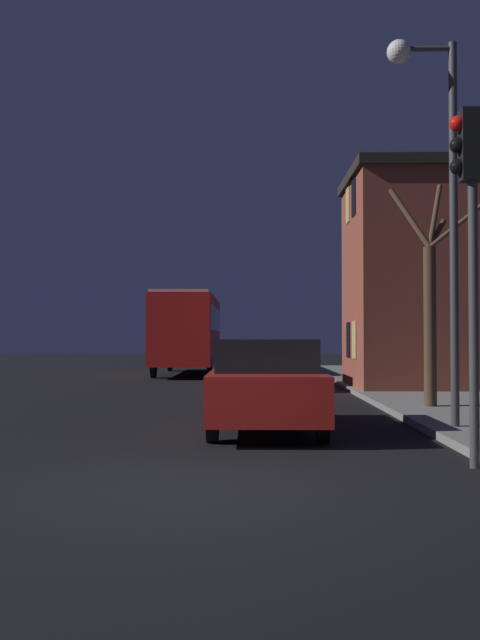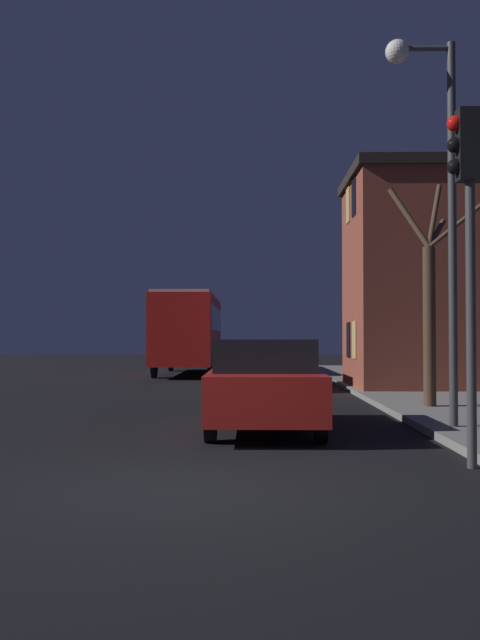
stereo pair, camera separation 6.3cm
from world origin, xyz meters
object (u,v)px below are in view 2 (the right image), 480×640
car_near_lane (264,384)px  car_mid_lane (273,365)px  bus (189,327)px  traffic_light (468,210)px  streetlamp (433,166)px  bare_tree (430,299)px

car_near_lane → car_mid_lane: (0.48, 10.36, -0.07)m
bus → car_mid_lane: bus is taller
bus → car_mid_lane: 9.26m
traffic_light → bus: size_ratio=0.49×
car_near_lane → streetlamp: bearing=-8.6°
bare_tree → car_mid_lane: (-3.17, 7.23, -1.69)m
bare_tree → car_near_lane: (-3.65, -3.13, -1.63)m
car_near_lane → car_mid_lane: size_ratio=0.97×
bare_tree → car_mid_lane: bare_tree is taller
streetlamp → bus: bearing=106.7°
streetlamp → car_mid_lane: 11.65m
traffic_light → car_mid_lane: (-1.98, 13.85, -2.44)m
car_near_lane → bare_tree: bearing=40.6°
traffic_light → bare_tree: bare_tree is taller
traffic_light → bare_tree: size_ratio=0.90×
car_near_lane → bus: bearing=98.9°
bare_tree → car_mid_lane: size_ratio=1.09×
bare_tree → car_mid_lane: bearing=113.6°
traffic_light → bus: (-5.42, 22.34, -1.13)m
streetlamp → bus: size_ratio=0.71×
traffic_light → car_mid_lane: 14.20m
bus → car_near_lane: bus is taller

